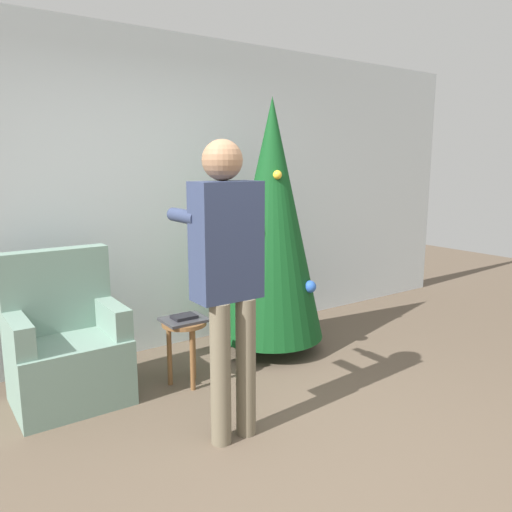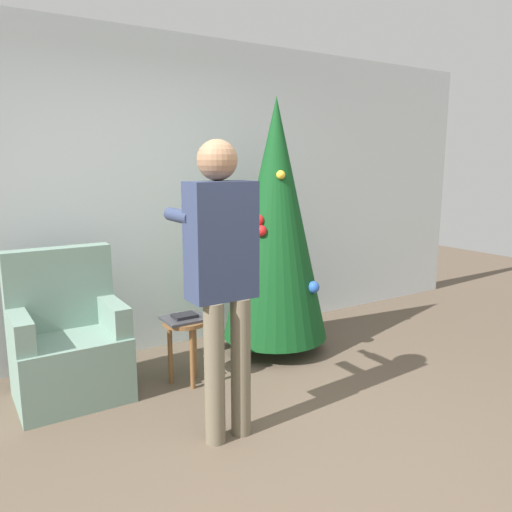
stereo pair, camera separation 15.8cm
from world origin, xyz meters
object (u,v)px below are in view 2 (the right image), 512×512
at_px(armchair, 69,346).
at_px(side_stool, 185,333).
at_px(christmas_tree, 276,221).
at_px(person_standing, 222,264).

xyz_separation_m(armchair, side_stool, (0.78, -0.25, 0.02)).
xyz_separation_m(christmas_tree, person_standing, (-1.05, -0.98, -0.09)).
bearing_deg(christmas_tree, person_standing, -137.09).
bearing_deg(armchair, person_standing, -56.69).
height_order(christmas_tree, person_standing, christmas_tree).
distance_m(christmas_tree, armchair, 1.89).
xyz_separation_m(christmas_tree, side_stool, (-0.95, -0.20, -0.76)).
relative_size(christmas_tree, side_stool, 4.39).
bearing_deg(christmas_tree, side_stool, -167.88).
xyz_separation_m(person_standing, side_stool, (0.10, 0.77, -0.67)).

